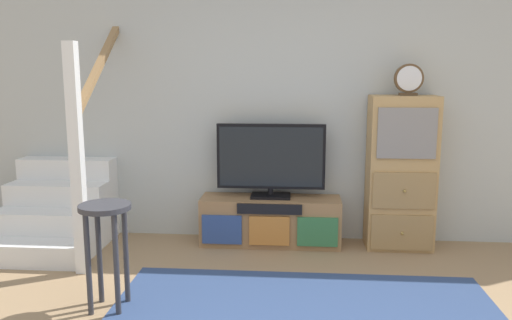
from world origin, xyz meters
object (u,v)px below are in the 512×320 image
object	(u,v)px
television	(271,159)
side_cabinet	(401,173)
bar_stool_near	(106,232)
desk_clock	(409,80)
media_console	(270,221)

from	to	relation	value
television	side_cabinet	bearing A→B (deg)	-0.68
bar_stool_near	desk_clock	bearing A→B (deg)	32.26
media_console	side_cabinet	size ratio (longest dim) A/B	0.93
side_cabinet	media_console	bearing A→B (deg)	-179.49
desk_clock	bar_stool_near	bearing A→B (deg)	-147.74
side_cabinet	bar_stool_near	xyz separation A→B (m)	(-2.17, -1.40, -0.15)
television	desk_clock	size ratio (longest dim) A/B	3.62
side_cabinet	television	bearing A→B (deg)	179.32
television	bar_stool_near	world-z (taller)	television
media_console	bar_stool_near	xyz separation A→B (m)	(-1.01, -1.39, 0.32)
media_console	television	world-z (taller)	television
desk_clock	bar_stool_near	size ratio (longest dim) A/B	0.37
media_console	bar_stool_near	distance (m)	1.75
television	side_cabinet	size ratio (longest dim) A/B	0.72
media_console	side_cabinet	distance (m)	1.25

